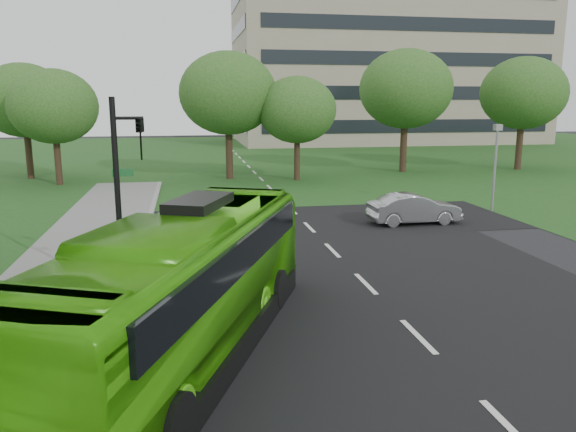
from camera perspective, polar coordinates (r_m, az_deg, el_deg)
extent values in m
plane|color=black|center=(15.80, 10.18, -9.11)|extent=(160.00, 160.00, 0.00)
cube|color=black|center=(34.66, -1.41, 2.43)|extent=(14.00, 120.00, 0.01)
cube|color=black|center=(28.84, 0.46, 0.56)|extent=(80.00, 12.00, 0.01)
cube|color=silver|center=(29.81, 0.10, 0.94)|extent=(0.15, 90.00, 0.01)
cube|color=#1F4D19|center=(59.30, -5.21, 6.22)|extent=(120.00, 60.00, 0.01)
cube|color=gray|center=(80.88, 9.81, 16.39)|extent=(40.00, 20.00, 25.00)
cube|color=black|center=(71.54, 12.68, 16.93)|extent=(36.80, 0.10, 23.00)
cube|color=black|center=(76.47, -5.10, 16.80)|extent=(0.10, 18.40, 23.00)
cylinder|color=black|center=(40.66, -22.31, 4.97)|extent=(0.43, 0.43, 2.89)
ellipsoid|color=#1E4D19|center=(40.46, -22.72, 10.24)|extent=(5.74, 5.74, 4.88)
cylinder|color=black|center=(40.76, -5.98, 6.10)|extent=(0.50, 0.50, 3.33)
ellipsoid|color=#1E4D19|center=(40.58, -6.11, 12.30)|extent=(6.85, 6.85, 5.82)
cylinder|color=black|center=(39.95, 0.92, 5.63)|extent=(0.41, 0.41, 2.74)
ellipsoid|color=#1E4D19|center=(39.74, 0.94, 10.73)|extent=(5.46, 5.46, 4.64)
cylinder|color=black|center=(45.59, 11.63, 6.66)|extent=(0.54, 0.54, 3.57)
ellipsoid|color=#1E4D19|center=(45.45, 11.88, 12.52)|extent=(7.18, 7.18, 6.11)
cylinder|color=black|center=(49.88, 22.41, 6.36)|extent=(0.52, 0.52, 3.44)
ellipsoid|color=#1E4D19|center=(49.74, 22.81, 11.43)|extent=(6.77, 6.77, 5.76)
cylinder|color=black|center=(44.69, -24.80, 5.45)|extent=(0.47, 0.47, 3.13)
ellipsoid|color=#1E4D19|center=(44.51, -25.24, 10.58)|extent=(6.13, 6.13, 5.21)
imported|color=#46B511|center=(12.46, -10.70, -7.17)|extent=(6.87, 11.40, 3.14)
imported|color=#A3A3A8|center=(26.36, 12.69, 0.73)|extent=(4.24, 1.56, 1.39)
cylinder|color=black|center=(16.14, -16.88, 1.43)|extent=(0.16, 0.16, 5.65)
cylinder|color=black|center=(15.88, -15.93, 9.54)|extent=(0.79, 0.09, 0.09)
imported|color=black|center=(15.88, -14.79, 7.56)|extent=(0.26, 0.28, 1.13)
cube|color=#195926|center=(16.01, -16.45, 4.24)|extent=(0.57, 0.05, 0.20)
cylinder|color=gray|center=(30.21, 20.25, 4.31)|extent=(0.12, 0.12, 4.15)
cube|color=gray|center=(30.04, 20.55, 8.43)|extent=(0.38, 0.33, 0.31)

